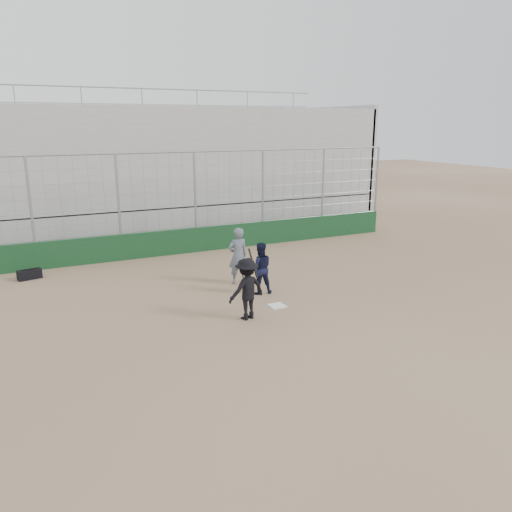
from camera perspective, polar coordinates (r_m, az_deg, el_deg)
name	(u,v)px	position (r m, az deg, el deg)	size (l,w,h in m)	color
ground	(277,306)	(14.36, 2.42, -5.74)	(90.00, 90.00, 0.00)	brown
home_plate	(277,306)	(14.36, 2.42, -5.70)	(0.44, 0.44, 0.02)	white
backstop	(196,228)	(20.31, -6.84, 3.15)	(18.10, 0.25, 4.04)	#103419
bleachers	(161,169)	(24.72, -10.77, 9.70)	(20.25, 6.70, 6.98)	#9A9A9A
batter_at_plate	(247,289)	(13.21, -1.06, -3.76)	(1.19, 0.86, 1.83)	black
catcher_crouched	(260,277)	(15.19, 0.45, -2.38)	(0.88, 0.74, 1.10)	black
umpire	(238,259)	(16.13, -2.09, -0.29)	(0.68, 0.44, 1.67)	slate
equipment_bag	(29,274)	(18.39, -24.47, -1.92)	(0.80, 0.48, 0.36)	black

